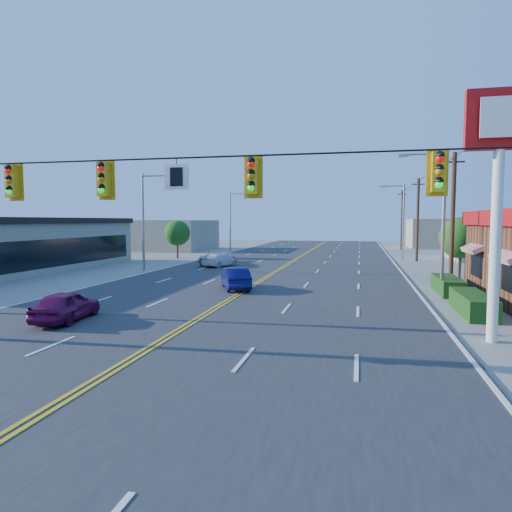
% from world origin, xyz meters
% --- Properties ---
extents(ground, '(160.00, 160.00, 0.00)m').
position_xyz_m(ground, '(0.00, 0.00, 0.00)').
color(ground, gray).
rests_on(ground, ground).
extents(road, '(20.00, 120.00, 0.06)m').
position_xyz_m(road, '(0.00, 20.00, 0.03)').
color(road, '#2D2D30').
rests_on(road, ground).
extents(signal_span, '(24.32, 0.34, 9.00)m').
position_xyz_m(signal_span, '(-0.12, 0.00, 4.89)').
color(signal_span, '#47301E').
rests_on(signal_span, ground).
extents(kfc_pylon, '(2.20, 0.36, 8.50)m').
position_xyz_m(kfc_pylon, '(11.00, 4.00, 6.04)').
color(kfc_pylon, white).
rests_on(kfc_pylon, ground).
extents(streetlight_se, '(2.55, 0.25, 8.00)m').
position_xyz_m(streetlight_se, '(10.79, 14.00, 4.51)').
color(streetlight_se, gray).
rests_on(streetlight_se, ground).
extents(streetlight_ne, '(2.55, 0.25, 8.00)m').
position_xyz_m(streetlight_ne, '(10.79, 38.00, 4.51)').
color(streetlight_ne, gray).
rests_on(streetlight_ne, ground).
extents(streetlight_sw, '(2.55, 0.25, 8.00)m').
position_xyz_m(streetlight_sw, '(-10.79, 22.00, 4.51)').
color(streetlight_sw, gray).
rests_on(streetlight_sw, ground).
extents(streetlight_nw, '(2.55, 0.25, 8.00)m').
position_xyz_m(streetlight_nw, '(-10.79, 48.00, 4.51)').
color(streetlight_nw, gray).
rests_on(streetlight_nw, ground).
extents(utility_pole_near, '(0.28, 0.28, 8.40)m').
position_xyz_m(utility_pole_near, '(12.20, 18.00, 4.20)').
color(utility_pole_near, '#47301E').
rests_on(utility_pole_near, ground).
extents(utility_pole_mid, '(0.28, 0.28, 8.40)m').
position_xyz_m(utility_pole_mid, '(12.20, 36.00, 4.20)').
color(utility_pole_mid, '#47301E').
rests_on(utility_pole_mid, ground).
extents(utility_pole_far, '(0.28, 0.28, 8.40)m').
position_xyz_m(utility_pole_far, '(12.20, 54.00, 4.20)').
color(utility_pole_far, '#47301E').
rests_on(utility_pole_far, ground).
extents(tree_kfc_rear, '(2.94, 2.94, 4.41)m').
position_xyz_m(tree_kfc_rear, '(13.50, 22.00, 2.93)').
color(tree_kfc_rear, '#47301E').
rests_on(tree_kfc_rear, ground).
extents(tree_west, '(2.80, 2.80, 4.20)m').
position_xyz_m(tree_west, '(-13.00, 34.00, 2.79)').
color(tree_west, '#47301E').
rests_on(tree_west, ground).
extents(bld_east_mid, '(12.00, 10.00, 4.00)m').
position_xyz_m(bld_east_mid, '(22.00, 40.00, 2.00)').
color(bld_east_mid, gray).
rests_on(bld_east_mid, ground).
extents(bld_west_far, '(11.00, 12.00, 4.20)m').
position_xyz_m(bld_west_far, '(-20.00, 48.00, 2.10)').
color(bld_west_far, tan).
rests_on(bld_west_far, ground).
extents(bld_east_far, '(10.00, 10.00, 4.40)m').
position_xyz_m(bld_east_far, '(19.00, 62.00, 2.20)').
color(bld_east_far, tan).
rests_on(bld_east_far, ground).
extents(car_magenta, '(1.88, 3.81, 1.25)m').
position_xyz_m(car_magenta, '(-5.17, 3.47, 0.63)').
color(car_magenta, '#610A40').
rests_on(car_magenta, ground).
extents(car_blue, '(2.82, 4.11, 1.28)m').
position_xyz_m(car_blue, '(-0.70, 13.38, 0.64)').
color(car_blue, '#0F0E52').
rests_on(car_blue, ground).
extents(car_white, '(2.86, 4.21, 1.13)m').
position_xyz_m(car_white, '(-5.65, 26.12, 0.57)').
color(car_white, white).
rests_on(car_white, ground).
extents(car_silver, '(2.78, 4.57, 1.18)m').
position_xyz_m(car_silver, '(-6.21, 27.29, 0.59)').
color(car_silver, '#AEADB2').
rests_on(car_silver, ground).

